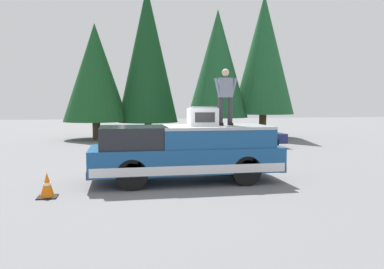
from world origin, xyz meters
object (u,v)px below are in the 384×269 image
Objects in this scene: pickup_truck at (185,152)px; compressor_unit at (203,116)px; traffic_cone at (47,186)px; person_on_truck_bed at (225,95)px; parked_car_navy at (245,136)px.

compressor_unit is at bearing -92.81° from pickup_truck.
compressor_unit reaches higher than traffic_cone.
compressor_unit is at bearing 97.34° from person_on_truck_bed.
compressor_unit is at bearing 153.00° from parked_car_navy.
parked_car_navy is at bearing -27.00° from compressor_unit.
person_on_truck_bed is 5.56m from traffic_cone.
traffic_cone is (-1.34, 4.90, -2.26)m from person_on_truck_bed.
compressor_unit is 0.96m from person_on_truck_bed.
traffic_cone is (-9.09, 8.18, -0.29)m from parked_car_navy.
traffic_cone is at bearing 109.14° from pickup_truck.
person_on_truck_bed is 2.73× the size of traffic_cone.
compressor_unit is (-0.03, -0.51, 1.05)m from pickup_truck.
parked_car_navy is at bearing -29.96° from pickup_truck.
compressor_unit is at bearing -73.37° from traffic_cone.
person_on_truck_bed is at bearing -82.66° from compressor_unit.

